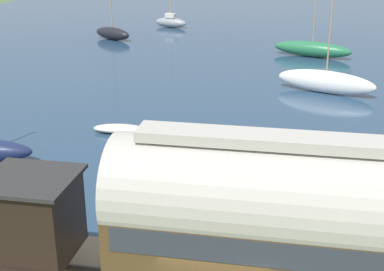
{
  "coord_description": "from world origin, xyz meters",
  "views": [
    {
      "loc": [
        -10.39,
        -1.36,
        9.2
      ],
      "look_at": [
        7.8,
        2.03,
        2.25
      ],
      "focal_mm": 50.0,
      "sensor_mm": 36.0,
      "label": 1
    }
  ],
  "objects_px": {
    "rowboat_mid_harbor": "(197,155)",
    "passenger_coach": "(278,220)",
    "sailboat_white": "(326,81)",
    "rowboat_off_pier": "(119,129)",
    "sailboat_green": "(312,49)",
    "sailboat_gray": "(171,21)",
    "sailboat_black": "(112,33)"
  },
  "relations": [
    {
      "from": "sailboat_white",
      "to": "sailboat_green",
      "type": "height_order",
      "value": "sailboat_white"
    },
    {
      "from": "passenger_coach",
      "to": "rowboat_off_pier",
      "type": "distance_m",
      "value": 15.32
    },
    {
      "from": "rowboat_mid_harbor",
      "to": "rowboat_off_pier",
      "type": "relative_size",
      "value": 0.98
    },
    {
      "from": "sailboat_gray",
      "to": "rowboat_off_pier",
      "type": "relative_size",
      "value": 3.11
    },
    {
      "from": "sailboat_green",
      "to": "sailboat_black",
      "type": "xyz_separation_m",
      "value": [
        4.27,
        18.22,
        -0.01
      ]
    },
    {
      "from": "passenger_coach",
      "to": "sailboat_gray",
      "type": "xyz_separation_m",
      "value": [
        44.83,
        12.66,
        -2.37
      ]
    },
    {
      "from": "rowboat_mid_harbor",
      "to": "passenger_coach",
      "type": "bearing_deg",
      "value": 161.35
    },
    {
      "from": "sailboat_gray",
      "to": "sailboat_green",
      "type": "bearing_deg",
      "value": -113.07
    },
    {
      "from": "sailboat_green",
      "to": "sailboat_black",
      "type": "distance_m",
      "value": 18.72
    },
    {
      "from": "sailboat_white",
      "to": "rowboat_mid_harbor",
      "type": "distance_m",
      "value": 13.46
    },
    {
      "from": "sailboat_black",
      "to": "rowboat_off_pier",
      "type": "relative_size",
      "value": 2.92
    },
    {
      "from": "sailboat_gray",
      "to": "sailboat_black",
      "type": "bearing_deg",
      "value": 171.65
    },
    {
      "from": "sailboat_green",
      "to": "rowboat_off_pier",
      "type": "xyz_separation_m",
      "value": [
        -19.88,
        9.82,
        -0.43
      ]
    },
    {
      "from": "sailboat_black",
      "to": "sailboat_gray",
      "type": "relative_size",
      "value": 0.94
    },
    {
      "from": "sailboat_gray",
      "to": "rowboat_mid_harbor",
      "type": "relative_size",
      "value": 3.18
    },
    {
      "from": "sailboat_green",
      "to": "sailboat_black",
      "type": "relative_size",
      "value": 0.92
    },
    {
      "from": "sailboat_white",
      "to": "sailboat_gray",
      "type": "xyz_separation_m",
      "value": [
        22.86,
        14.96,
        -0.11
      ]
    },
    {
      "from": "sailboat_white",
      "to": "sailboat_black",
      "type": "distance_m",
      "value": 23.97
    },
    {
      "from": "sailboat_white",
      "to": "rowboat_off_pier",
      "type": "distance_m",
      "value": 13.91
    },
    {
      "from": "passenger_coach",
      "to": "sailboat_green",
      "type": "distance_m",
      "value": 32.74
    },
    {
      "from": "rowboat_mid_harbor",
      "to": "rowboat_off_pier",
      "type": "height_order",
      "value": "rowboat_mid_harbor"
    },
    {
      "from": "sailboat_white",
      "to": "rowboat_mid_harbor",
      "type": "relative_size",
      "value": 3.61
    },
    {
      "from": "passenger_coach",
      "to": "sailboat_green",
      "type": "height_order",
      "value": "sailboat_green"
    },
    {
      "from": "passenger_coach",
      "to": "rowboat_off_pier",
      "type": "relative_size",
      "value": 3.06
    },
    {
      "from": "sailboat_black",
      "to": "sailboat_gray",
      "type": "height_order",
      "value": "sailboat_gray"
    },
    {
      "from": "passenger_coach",
      "to": "sailboat_white",
      "type": "relative_size",
      "value": 0.87
    },
    {
      "from": "rowboat_mid_harbor",
      "to": "sailboat_white",
      "type": "bearing_deg",
      "value": -65.22
    },
    {
      "from": "passenger_coach",
      "to": "sailboat_gray",
      "type": "distance_m",
      "value": 46.65
    },
    {
      "from": "sailboat_black",
      "to": "passenger_coach",
      "type": "bearing_deg",
      "value": -127.14
    },
    {
      "from": "sailboat_green",
      "to": "sailboat_white",
      "type": "bearing_deg",
      "value": -159.57
    },
    {
      "from": "sailboat_white",
      "to": "rowboat_off_pier",
      "type": "xyz_separation_m",
      "value": [
        -9.25,
        10.37,
        -0.53
      ]
    },
    {
      "from": "sailboat_black",
      "to": "rowboat_off_pier",
      "type": "bearing_deg",
      "value": -132.03
    }
  ]
}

